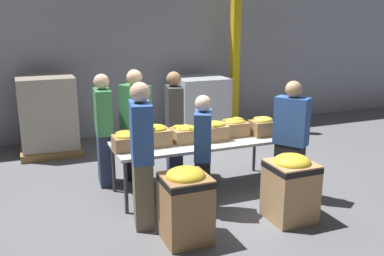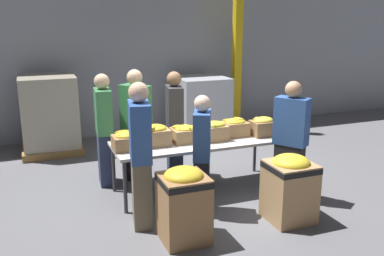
{
  "view_description": "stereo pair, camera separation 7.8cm",
  "coord_description": "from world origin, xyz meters",
  "px_view_note": "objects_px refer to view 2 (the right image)",
  "views": [
    {
      "loc": [
        -2.27,
        -5.43,
        2.49
      ],
      "look_at": [
        -0.02,
        0.18,
        0.9
      ],
      "focal_mm": 40.0,
      "sensor_mm": 36.0,
      "label": 1
    },
    {
      "loc": [
        -2.2,
        -5.46,
        2.49
      ],
      "look_at": [
        -0.02,
        0.18,
        0.9
      ],
      "focal_mm": 40.0,
      "sensor_mm": 36.0,
      "label": 2
    }
  ],
  "objects_px": {
    "donation_bin_0": "(184,202)",
    "banana_box_2": "(184,133)",
    "banana_box_0": "(126,140)",
    "banana_box_1": "(156,135)",
    "banana_box_4": "(235,127)",
    "banana_box_3": "(214,130)",
    "volunteer_4": "(175,126)",
    "banana_box_5": "(263,126)",
    "volunteer_5": "(202,156)",
    "sorting_table": "(198,144)",
    "pallet_stack_0": "(201,107)",
    "volunteer_1": "(141,156)",
    "volunteer_3": "(290,142)",
    "pallet_stack_1": "(50,115)",
    "volunteer_2": "(136,127)",
    "donation_bin_1": "(290,186)",
    "volunteer_0": "(104,131)",
    "support_pillar": "(237,39)"
  },
  "relations": [
    {
      "from": "banana_box_2",
      "to": "donation_bin_0",
      "type": "height_order",
      "value": "banana_box_2"
    },
    {
      "from": "volunteer_4",
      "to": "banana_box_0",
      "type": "bearing_deg",
      "value": -43.19
    },
    {
      "from": "donation_bin_1",
      "to": "pallet_stack_1",
      "type": "bearing_deg",
      "value": 122.92
    },
    {
      "from": "donation_bin_1",
      "to": "volunteer_4",
      "type": "bearing_deg",
      "value": 113.49
    },
    {
      "from": "volunteer_3",
      "to": "banana_box_2",
      "type": "bearing_deg",
      "value": 25.03
    },
    {
      "from": "banana_box_1",
      "to": "banana_box_2",
      "type": "bearing_deg",
      "value": -0.36
    },
    {
      "from": "banana_box_4",
      "to": "volunteer_5",
      "type": "relative_size",
      "value": 0.23
    },
    {
      "from": "donation_bin_0",
      "to": "volunteer_0",
      "type": "bearing_deg",
      "value": 104.23
    },
    {
      "from": "banana_box_3",
      "to": "donation_bin_1",
      "type": "bearing_deg",
      "value": -69.33
    },
    {
      "from": "volunteer_4",
      "to": "pallet_stack_0",
      "type": "distance_m",
      "value": 2.43
    },
    {
      "from": "banana_box_0",
      "to": "volunteer_1",
      "type": "relative_size",
      "value": 0.2
    },
    {
      "from": "sorting_table",
      "to": "pallet_stack_1",
      "type": "height_order",
      "value": "pallet_stack_1"
    },
    {
      "from": "banana_box_0",
      "to": "pallet_stack_0",
      "type": "bearing_deg",
      "value": 51.1
    },
    {
      "from": "donation_bin_1",
      "to": "pallet_stack_1",
      "type": "distance_m",
      "value": 4.77
    },
    {
      "from": "banana_box_1",
      "to": "volunteer_5",
      "type": "distance_m",
      "value": 0.83
    },
    {
      "from": "banana_box_4",
      "to": "pallet_stack_1",
      "type": "distance_m",
      "value": 3.65
    },
    {
      "from": "banana_box_4",
      "to": "volunteer_5",
      "type": "height_order",
      "value": "volunteer_5"
    },
    {
      "from": "banana_box_2",
      "to": "banana_box_4",
      "type": "distance_m",
      "value": 0.82
    },
    {
      "from": "banana_box_3",
      "to": "banana_box_4",
      "type": "distance_m",
      "value": 0.4
    },
    {
      "from": "volunteer_5",
      "to": "volunteer_0",
      "type": "bearing_deg",
      "value": 59.68
    },
    {
      "from": "banana_box_1",
      "to": "support_pillar",
      "type": "relative_size",
      "value": 0.09
    },
    {
      "from": "banana_box_4",
      "to": "volunteer_3",
      "type": "relative_size",
      "value": 0.22
    },
    {
      "from": "volunteer_4",
      "to": "volunteer_5",
      "type": "relative_size",
      "value": 1.08
    },
    {
      "from": "donation_bin_0",
      "to": "banana_box_2",
      "type": "bearing_deg",
      "value": 69.48
    },
    {
      "from": "donation_bin_0",
      "to": "donation_bin_1",
      "type": "xyz_separation_m",
      "value": [
        1.4,
        0.0,
        -0.01
      ]
    },
    {
      "from": "volunteer_3",
      "to": "pallet_stack_0",
      "type": "distance_m",
      "value": 3.43
    },
    {
      "from": "volunteer_0",
      "to": "sorting_table",
      "type": "bearing_deg",
      "value": 62.79
    },
    {
      "from": "banana_box_3",
      "to": "volunteer_4",
      "type": "distance_m",
      "value": 0.78
    },
    {
      "from": "banana_box_4",
      "to": "volunteer_0",
      "type": "height_order",
      "value": "volunteer_0"
    },
    {
      "from": "banana_box_4",
      "to": "donation_bin_1",
      "type": "relative_size",
      "value": 0.42
    },
    {
      "from": "banana_box_2",
      "to": "pallet_stack_0",
      "type": "distance_m",
      "value": 3.0
    },
    {
      "from": "volunteer_4",
      "to": "banana_box_4",
      "type": "bearing_deg",
      "value": 62.92
    },
    {
      "from": "pallet_stack_0",
      "to": "banana_box_2",
      "type": "bearing_deg",
      "value": -116.77
    },
    {
      "from": "volunteer_2",
      "to": "banana_box_5",
      "type": "bearing_deg",
      "value": 35.7
    },
    {
      "from": "banana_box_0",
      "to": "banana_box_1",
      "type": "relative_size",
      "value": 1.0
    },
    {
      "from": "donation_bin_0",
      "to": "donation_bin_1",
      "type": "distance_m",
      "value": 1.4
    },
    {
      "from": "sorting_table",
      "to": "banana_box_0",
      "type": "bearing_deg",
      "value": -178.36
    },
    {
      "from": "banana_box_2",
      "to": "banana_box_4",
      "type": "height_order",
      "value": "banana_box_4"
    },
    {
      "from": "banana_box_1",
      "to": "volunteer_5",
      "type": "height_order",
      "value": "volunteer_5"
    },
    {
      "from": "banana_box_3",
      "to": "banana_box_5",
      "type": "bearing_deg",
      "value": -2.57
    },
    {
      "from": "banana_box_5",
      "to": "donation_bin_0",
      "type": "bearing_deg",
      "value": -144.54
    },
    {
      "from": "banana_box_1",
      "to": "pallet_stack_0",
      "type": "relative_size",
      "value": 0.28
    },
    {
      "from": "pallet_stack_0",
      "to": "pallet_stack_1",
      "type": "bearing_deg",
      "value": 179.84
    },
    {
      "from": "volunteer_1",
      "to": "pallet_stack_1",
      "type": "bearing_deg",
      "value": 23.49
    },
    {
      "from": "sorting_table",
      "to": "volunteer_0",
      "type": "xyz_separation_m",
      "value": [
        -1.21,
        0.73,
        0.13
      ]
    },
    {
      "from": "banana_box_3",
      "to": "volunteer_3",
      "type": "height_order",
      "value": "volunteer_3"
    },
    {
      "from": "pallet_stack_0",
      "to": "volunteer_1",
      "type": "bearing_deg",
      "value": -122.36
    },
    {
      "from": "donation_bin_0",
      "to": "banana_box_0",
      "type": "bearing_deg",
      "value": 105.63
    },
    {
      "from": "sorting_table",
      "to": "volunteer_3",
      "type": "xyz_separation_m",
      "value": [
        1.07,
        -0.73,
        0.12
      ]
    },
    {
      "from": "banana_box_1",
      "to": "volunteer_4",
      "type": "bearing_deg",
      "value": 51.98
    }
  ]
}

